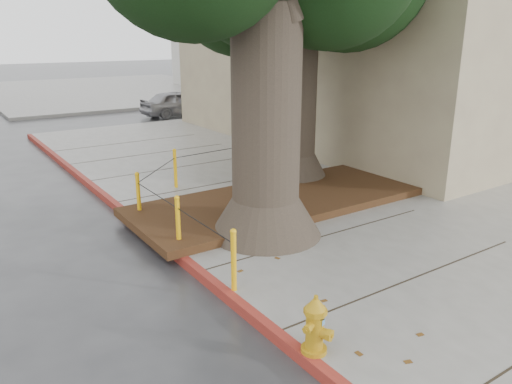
{
  "coord_description": "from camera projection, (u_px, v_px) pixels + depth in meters",
  "views": [
    {
      "loc": [
        -5.21,
        -4.28,
        3.64
      ],
      "look_at": [
        -0.71,
        2.4,
        1.1
      ],
      "focal_mm": 35.0,
      "sensor_mm": 36.0,
      "label": 1
    }
  ],
  "objects": [
    {
      "name": "ground",
      "position": [
        389.0,
        297.0,
        7.26
      ],
      "size": [
        140.0,
        140.0,
        0.0
      ],
      "primitive_type": "plane",
      "color": "#28282B",
      "rests_on": "ground"
    },
    {
      "name": "sidewalk_main",
      "position": [
        477.0,
        185.0,
        12.41
      ],
      "size": [
        16.0,
        26.0,
        0.15
      ],
      "primitive_type": "cube",
      "color": "slate",
      "rests_on": "ground"
    },
    {
      "name": "sidewalk_far",
      "position": [
        112.0,
        90.0,
        34.16
      ],
      "size": [
        16.0,
        20.0,
        0.15
      ],
      "primitive_type": "cube",
      "color": "slate",
      "rests_on": "ground"
    },
    {
      "name": "curb_red",
      "position": [
        187.0,
        264.0,
        8.15
      ],
      "size": [
        0.14,
        26.0,
        0.16
      ],
      "primitive_type": "cube",
      "color": "maroon",
      "rests_on": "ground"
    },
    {
      "name": "planter_bed",
      "position": [
        279.0,
        201.0,
        10.75
      ],
      "size": [
        6.4,
        2.6,
        0.16
      ],
      "primitive_type": "cube",
      "color": "black",
      "rests_on": "sidewalk_main"
    },
    {
      "name": "building_side_white",
      "position": [
        265.0,
        22.0,
        34.99
      ],
      "size": [
        10.0,
        10.0,
        9.0
      ],
      "primitive_type": "cube",
      "color": "silver",
      "rests_on": "ground"
    },
    {
      "name": "building_side_grey",
      "position": [
        283.0,
        6.0,
        42.49
      ],
      "size": [
        12.0,
        14.0,
        12.0
      ],
      "primitive_type": "cube",
      "color": "slate",
      "rests_on": "ground"
    },
    {
      "name": "bollard_ring",
      "position": [
        195.0,
        190.0,
        10.06
      ],
      "size": [
        3.79,
        5.39,
        0.95
      ],
      "color": "#FDB50E",
      "rests_on": "sidewalk_main"
    },
    {
      "name": "fire_hydrant",
      "position": [
        315.0,
        325.0,
        5.65
      ],
      "size": [
        0.4,
        0.4,
        0.73
      ],
      "rotation": [
        0.0,
        0.0,
        0.41
      ],
      "color": "#C99314",
      "rests_on": "sidewalk_main"
    },
    {
      "name": "car_silver",
      "position": [
        178.0,
        103.0,
        23.35
      ],
      "size": [
        3.55,
        1.51,
        1.2
      ],
      "primitive_type": "imported",
      "rotation": [
        0.0,
        0.0,
        1.6
      ],
      "color": "#949498",
      "rests_on": "ground"
    },
    {
      "name": "car_red",
      "position": [
        271.0,
        95.0,
        25.95
      ],
      "size": [
        4.05,
        1.64,
        1.31
      ],
      "primitive_type": "imported",
      "rotation": [
        0.0,
        0.0,
        1.51
      ],
      "color": "maroon",
      "rests_on": "ground"
    }
  ]
}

